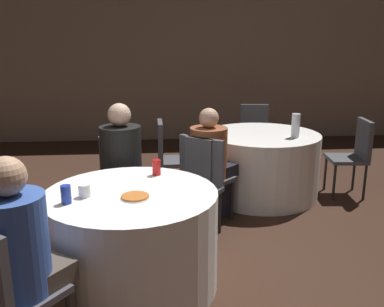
{
  "coord_description": "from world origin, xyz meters",
  "views": [
    {
      "loc": [
        0.28,
        -2.8,
        1.76
      ],
      "look_at": [
        0.56,
        0.65,
        0.83
      ],
      "focal_mm": 40.0,
      "sensor_mm": 36.0,
      "label": 1
    }
  ],
  "objects_px": {
    "chair_near_northeast": "(200,178)",
    "chair_far_west": "(168,153)",
    "chair_near_southwest": "(3,286)",
    "soda_can_blue": "(66,194)",
    "person_blue_shirt": "(26,259)",
    "bottle_far": "(296,126)",
    "chair_far_east": "(355,150)",
    "table_near": "(133,240)",
    "pizza_plate_near": "(135,197)",
    "chair_near_north": "(121,175)",
    "person_black_shirt": "(122,170)",
    "chair_far_southwest": "(202,172)",
    "person_floral_shirt": "(213,163)",
    "soda_can_red": "(157,167)",
    "table_far": "(261,165)",
    "chair_far_north": "(254,131)"
  },
  "relations": [
    {
      "from": "table_far",
      "to": "soda_can_red",
      "type": "distance_m",
      "value": 1.89
    },
    {
      "from": "chair_near_north",
      "to": "person_floral_shirt",
      "type": "relative_size",
      "value": 0.78
    },
    {
      "from": "table_near",
      "to": "pizza_plate_near",
      "type": "height_order",
      "value": "pizza_plate_near"
    },
    {
      "from": "chair_far_southwest",
      "to": "person_blue_shirt",
      "type": "relative_size",
      "value": 0.74
    },
    {
      "from": "chair_far_east",
      "to": "bottle_far",
      "type": "relative_size",
      "value": 3.44
    },
    {
      "from": "person_black_shirt",
      "to": "soda_can_blue",
      "type": "relative_size",
      "value": 9.95
    },
    {
      "from": "chair_near_northeast",
      "to": "pizza_plate_near",
      "type": "distance_m",
      "value": 1.12
    },
    {
      "from": "chair_near_northeast",
      "to": "chair_far_southwest",
      "type": "distance_m",
      "value": 0.2
    },
    {
      "from": "table_far",
      "to": "pizza_plate_near",
      "type": "bearing_deg",
      "value": -124.9
    },
    {
      "from": "chair_far_north",
      "to": "person_blue_shirt",
      "type": "xyz_separation_m",
      "value": [
        -2.03,
        -3.53,
        0.08
      ]
    },
    {
      "from": "chair_near_north",
      "to": "chair_far_southwest",
      "type": "distance_m",
      "value": 0.76
    },
    {
      "from": "chair_near_north",
      "to": "chair_far_east",
      "type": "height_order",
      "value": "same"
    },
    {
      "from": "chair_near_southwest",
      "to": "chair_near_north",
      "type": "relative_size",
      "value": 1.0
    },
    {
      "from": "pizza_plate_near",
      "to": "soda_can_red",
      "type": "relative_size",
      "value": 1.67
    },
    {
      "from": "table_near",
      "to": "chair_far_north",
      "type": "xyz_separation_m",
      "value": [
        1.51,
        2.84,
        0.17
      ]
    },
    {
      "from": "bottle_far",
      "to": "table_near",
      "type": "bearing_deg",
      "value": -136.56
    },
    {
      "from": "chair_far_west",
      "to": "bottle_far",
      "type": "xyz_separation_m",
      "value": [
        1.37,
        -0.19,
        0.32
      ]
    },
    {
      "from": "chair_far_southwest",
      "to": "chair_far_west",
      "type": "distance_m",
      "value": 0.78
    },
    {
      "from": "chair_near_north",
      "to": "person_black_shirt",
      "type": "height_order",
      "value": "person_black_shirt"
    },
    {
      "from": "soda_can_red",
      "to": "table_near",
      "type": "bearing_deg",
      "value": -115.37
    },
    {
      "from": "chair_far_west",
      "to": "soda_can_blue",
      "type": "distance_m",
      "value": 2.09
    },
    {
      "from": "table_near",
      "to": "chair_far_southwest",
      "type": "relative_size",
      "value": 1.38
    },
    {
      "from": "table_near",
      "to": "person_floral_shirt",
      "type": "xyz_separation_m",
      "value": [
        0.72,
        1.16,
        0.22
      ]
    },
    {
      "from": "person_blue_shirt",
      "to": "bottle_far",
      "type": "xyz_separation_m",
      "value": [
        2.19,
        2.28,
        0.24
      ]
    },
    {
      "from": "person_blue_shirt",
      "to": "table_far",
      "type": "bearing_deg",
      "value": 89.65
    },
    {
      "from": "chair_far_north",
      "to": "person_blue_shirt",
      "type": "distance_m",
      "value": 4.08
    },
    {
      "from": "chair_far_west",
      "to": "person_floral_shirt",
      "type": "distance_m",
      "value": 0.74
    },
    {
      "from": "chair_near_southwest",
      "to": "soda_can_red",
      "type": "height_order",
      "value": "chair_near_southwest"
    },
    {
      "from": "chair_near_southwest",
      "to": "soda_can_blue",
      "type": "height_order",
      "value": "chair_near_southwest"
    },
    {
      "from": "table_far",
      "to": "soda_can_red",
      "type": "height_order",
      "value": "soda_can_red"
    },
    {
      "from": "table_near",
      "to": "bottle_far",
      "type": "relative_size",
      "value": 4.74
    },
    {
      "from": "chair_near_north",
      "to": "person_floral_shirt",
      "type": "xyz_separation_m",
      "value": [
        0.88,
        0.15,
        0.05
      ]
    },
    {
      "from": "chair_far_southwest",
      "to": "soda_can_red",
      "type": "xyz_separation_m",
      "value": [
        -0.43,
        -0.67,
        0.26
      ]
    },
    {
      "from": "chair_far_north",
      "to": "chair_near_northeast",
      "type": "bearing_deg",
      "value": 72.58
    },
    {
      "from": "chair_far_north",
      "to": "bottle_far",
      "type": "relative_size",
      "value": 3.44
    },
    {
      "from": "chair_near_southwest",
      "to": "person_blue_shirt",
      "type": "height_order",
      "value": "person_blue_shirt"
    },
    {
      "from": "table_far",
      "to": "person_black_shirt",
      "type": "height_order",
      "value": "person_black_shirt"
    },
    {
      "from": "person_blue_shirt",
      "to": "soda_can_blue",
      "type": "xyz_separation_m",
      "value": [
        0.12,
        0.52,
        0.17
      ]
    },
    {
      "from": "pizza_plate_near",
      "to": "chair_near_north",
      "type": "bearing_deg",
      "value": 99.56
    },
    {
      "from": "chair_far_east",
      "to": "person_black_shirt",
      "type": "relative_size",
      "value": 0.73
    },
    {
      "from": "bottle_far",
      "to": "chair_far_east",
      "type": "bearing_deg",
      "value": 8.88
    },
    {
      "from": "person_floral_shirt",
      "to": "pizza_plate_near",
      "type": "height_order",
      "value": "person_floral_shirt"
    },
    {
      "from": "chair_near_northeast",
      "to": "soda_can_blue",
      "type": "bearing_deg",
      "value": 80.35
    },
    {
      "from": "table_near",
      "to": "chair_near_northeast",
      "type": "relative_size",
      "value": 1.38
    },
    {
      "from": "chair_far_east",
      "to": "chair_far_north",
      "type": "distance_m",
      "value": 1.46
    },
    {
      "from": "chair_near_northeast",
      "to": "chair_near_southwest",
      "type": "height_order",
      "value": "same"
    },
    {
      "from": "table_near",
      "to": "chair_far_east",
      "type": "distance_m",
      "value": 2.96
    },
    {
      "from": "table_far",
      "to": "chair_far_west",
      "type": "relative_size",
      "value": 1.46
    },
    {
      "from": "soda_can_blue",
      "to": "chair_far_east",
      "type": "bearing_deg",
      "value": 33.62
    },
    {
      "from": "chair_near_northeast",
      "to": "chair_far_west",
      "type": "distance_m",
      "value": 0.96
    }
  ]
}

